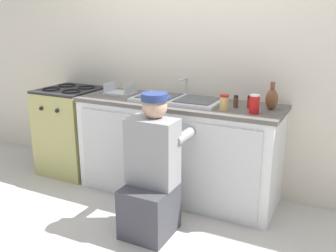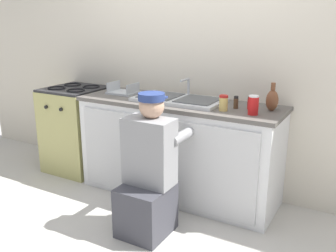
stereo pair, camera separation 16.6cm
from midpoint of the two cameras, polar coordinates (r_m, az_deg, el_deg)
ground_plane at (r=3.46m, az=0.56°, el=-12.07°), size 12.00×12.00×0.00m
back_wall at (r=3.64m, az=5.68°, el=10.05°), size 6.00×0.10×2.50m
counter_cabinet at (r=3.51m, az=2.90°, el=-3.80°), size 1.85×0.62×0.87m
countertop at (r=3.39m, az=3.08°, el=3.48°), size 1.89×0.62×0.04m
sink_double_basin at (r=3.38m, az=3.10°, el=4.09°), size 0.80×0.44×0.19m
stove_range at (r=4.20m, az=-12.60°, el=-0.42°), size 0.59×0.62×0.93m
plumber_person at (r=2.90m, az=-1.37°, el=-7.75°), size 0.42×0.61×1.10m
spice_bottle_red at (r=3.17m, az=13.83°, el=3.40°), size 0.04×0.04×0.10m
dish_rack_tray at (r=3.74m, az=-5.57°, el=5.30°), size 0.28×0.22×0.11m
vase_decorative at (r=3.16m, az=17.05°, el=3.81°), size 0.10×0.10×0.23m
condiment_jar at (r=3.07m, az=9.99°, el=3.47°), size 0.07×0.07×0.13m
spice_bottle_pepper at (r=3.17m, az=11.79°, el=3.52°), size 0.04×0.04×0.10m
soda_cup_red at (r=2.99m, az=14.44°, el=3.09°), size 0.08×0.08×0.15m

